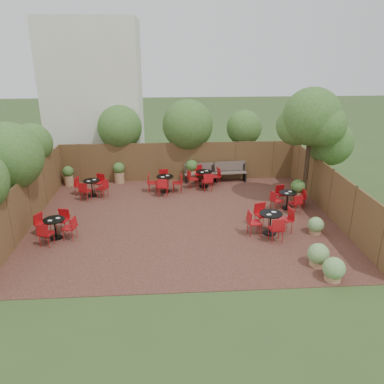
{
  "coord_description": "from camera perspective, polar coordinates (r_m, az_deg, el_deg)",
  "views": [
    {
      "loc": [
        -0.65,
        -14.31,
        6.62
      ],
      "look_at": [
        0.37,
        0.5,
        1.0
      ],
      "focal_mm": 36.24,
      "sensor_mm": 36.0,
      "label": 1
    }
  ],
  "objects": [
    {
      "name": "courtyard_paving",
      "position": [
        15.77,
        -1.23,
        -4.04
      ],
      "size": [
        12.0,
        10.0,
        0.02
      ],
      "primitive_type": "cube",
      "color": "#341815",
      "rests_on": "ground"
    },
    {
      "name": "neighbour_building",
      "position": [
        22.79,
        -14.04,
        13.54
      ],
      "size": [
        5.0,
        4.0,
        8.0
      ],
      "primitive_type": "cube",
      "color": "silver",
      "rests_on": "ground"
    },
    {
      "name": "overhang_foliage",
      "position": [
        17.54,
        -8.96,
        7.54
      ],
      "size": [
        15.41,
        10.5,
        2.61
      ],
      "color": "#335C1D",
      "rests_on": "ground"
    },
    {
      "name": "courtyard_tree",
      "position": [
        17.01,
        17.18,
        10.0
      ],
      "size": [
        2.62,
        2.52,
        5.06
      ],
      "rotation": [
        0.0,
        0.0,
        -0.04
      ],
      "color": "black",
      "rests_on": "courtyard_paving"
    },
    {
      "name": "bistro_tables",
      "position": [
        16.78,
        -1.5,
        -0.74
      ],
      "size": [
        10.82,
        7.02,
        0.96
      ],
      "color": "black",
      "rests_on": "courtyard_paving"
    },
    {
      "name": "planters",
      "position": [
        18.98,
        -2.38,
        2.28
      ],
      "size": [
        11.22,
        4.04,
        1.15
      ],
      "color": "#A07650",
      "rests_on": "courtyard_paving"
    },
    {
      "name": "low_shrubs",
      "position": [
        13.4,
        18.68,
        -8.3
      ],
      "size": [
        1.39,
        3.69,
        0.75
      ],
      "color": "#A07650",
      "rests_on": "courtyard_paving"
    },
    {
      "name": "fence_left",
      "position": [
        16.28,
        -22.87,
        -1.17
      ],
      "size": [
        0.08,
        10.0,
        2.0
      ],
      "primitive_type": "cube",
      "color": "#4D361C",
      "rests_on": "ground"
    },
    {
      "name": "park_bench_right",
      "position": [
        20.16,
        5.66,
        3.07
      ],
      "size": [
        1.66,
        0.66,
        1.01
      ],
      "rotation": [
        0.0,
        0.0,
        0.09
      ],
      "color": "brown",
      "rests_on": "courtyard_paving"
    },
    {
      "name": "fence_back",
      "position": [
        20.12,
        -1.94,
        4.5
      ],
      "size": [
        12.0,
        0.08,
        2.0
      ],
      "primitive_type": "cube",
      "color": "#4D361C",
      "rests_on": "ground"
    },
    {
      "name": "fence_right",
      "position": [
        16.74,
        19.72,
        -0.14
      ],
      "size": [
        0.08,
        10.0,
        2.0
      ],
      "primitive_type": "cube",
      "color": "#4D361C",
      "rests_on": "ground"
    },
    {
      "name": "ground",
      "position": [
        15.78,
        -1.23,
        -4.07
      ],
      "size": [
        80.0,
        80.0,
        0.0
      ],
      "primitive_type": "plane",
      "color": "#354F23",
      "rests_on": "ground"
    },
    {
      "name": "park_bench_left",
      "position": [
        19.97,
        1.08,
        2.91
      ],
      "size": [
        1.57,
        0.62,
        0.95
      ],
      "rotation": [
        0.0,
        0.0,
        0.08
      ],
      "color": "brown",
      "rests_on": "courtyard_paving"
    }
  ]
}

